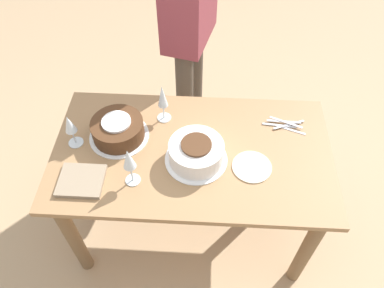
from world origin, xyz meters
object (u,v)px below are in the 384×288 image
object	(u,v)px
cake_center_white	(196,153)
wine_glass_far	(163,98)
wine_glass_near	(129,160)
wine_glass_extra	(70,126)
person_cutting	(189,6)
cake_front_chocolate	(118,129)

from	to	relation	value
cake_center_white	wine_glass_far	bearing A→B (deg)	-55.74
cake_center_white	wine_glass_near	bearing A→B (deg)	25.50
wine_glass_extra	person_cutting	distance (m)	0.92
wine_glass_extra	cake_center_white	bearing A→B (deg)	173.23
wine_glass_near	cake_center_white	bearing A→B (deg)	-154.50
wine_glass_extra	person_cutting	xyz separation A→B (m)	(-0.50, -0.74, 0.18)
cake_front_chocolate	person_cutting	distance (m)	0.79
cake_front_chocolate	wine_glass_near	distance (m)	0.29
wine_glass_near	person_cutting	world-z (taller)	person_cutting
wine_glass_far	person_cutting	world-z (taller)	person_cutting
wine_glass_near	wine_glass_far	world-z (taller)	wine_glass_far
cake_front_chocolate	person_cutting	bearing A→B (deg)	-113.80
cake_center_white	wine_glass_near	world-z (taller)	wine_glass_near
wine_glass_extra	wine_glass_far	bearing A→B (deg)	-155.25
cake_center_white	wine_glass_near	size ratio (longest dim) A/B	1.37
wine_glass_far	person_cutting	xyz separation A→B (m)	(-0.10, -0.55, 0.16)
cake_center_white	wine_glass_near	xyz separation A→B (m)	(0.27, 0.13, 0.09)
wine_glass_extra	wine_glass_near	bearing A→B (deg)	146.97
wine_glass_near	wine_glass_far	distance (m)	0.40
cake_center_white	cake_front_chocolate	distance (m)	0.40
person_cutting	wine_glass_far	bearing A→B (deg)	3.71
wine_glass_far	wine_glass_extra	world-z (taller)	wine_glass_far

